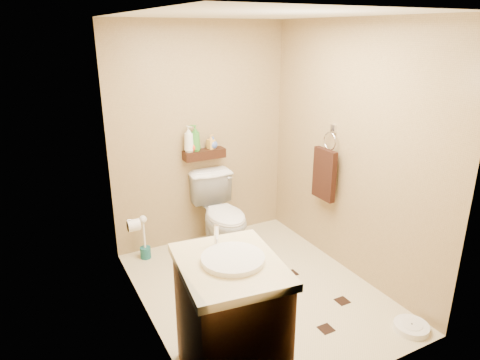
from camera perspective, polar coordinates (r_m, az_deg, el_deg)
ground at (r=4.12m, az=2.30°, el=-14.43°), size 2.50×2.50×0.00m
wall_back at (r=4.67m, az=-5.24°, el=5.82°), size 2.00×0.04×2.40m
wall_front at (r=2.66m, az=16.31°, el=-5.63°), size 2.00×0.04×2.40m
wall_left at (r=3.23m, az=-12.98°, el=-0.87°), size 0.04×2.50×2.40m
wall_right at (r=4.17m, az=14.54°, el=3.60°), size 0.04×2.50×2.40m
ceiling at (r=3.42m, az=2.87°, el=21.21°), size 2.00×2.50×0.02m
wall_shelf at (r=4.64m, az=-4.79°, el=3.46°), size 0.46×0.14×0.10m
floor_accents at (r=4.10m, az=3.39°, el=-14.56°), size 1.28×1.47×0.01m
toilet at (r=4.58m, az=-2.39°, el=-4.75°), size 0.51×0.85×0.84m
vanity at (r=2.96m, az=-1.30°, el=-18.36°), size 0.71×0.83×1.07m
bathroom_scale at (r=3.90m, az=21.88°, el=-17.73°), size 0.35×0.35×0.06m
toilet_brush at (r=4.65m, az=-12.58°, el=-8.24°), size 0.11×0.11×0.49m
towel_ring at (r=4.36m, az=11.24°, el=1.06°), size 0.12×0.30×0.76m
toilet_paper at (r=4.05m, az=-14.00°, el=-5.87°), size 0.12×0.11×0.12m
bottle_a at (r=4.53m, az=-6.84°, el=5.46°), size 0.14×0.14×0.28m
bottle_b at (r=4.55m, az=-6.76°, el=4.69°), size 0.10×0.10×0.15m
bottle_c at (r=4.56m, az=-6.40°, el=4.64°), size 0.14×0.14×0.13m
bottle_d at (r=4.56m, az=-5.99°, el=5.60°), size 0.14×0.14×0.28m
bottle_e at (r=4.64m, az=-3.90°, el=5.11°), size 0.09×0.08×0.16m
bottle_f at (r=4.66m, az=-3.63°, el=4.99°), size 0.14×0.14×0.13m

